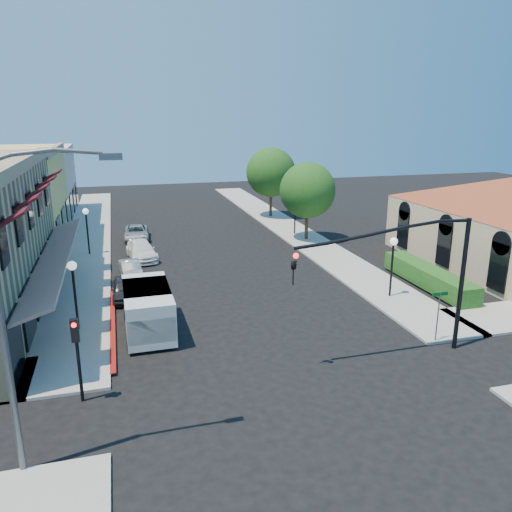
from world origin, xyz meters
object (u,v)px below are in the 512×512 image
object	(u,v)px
street_tree_a	(307,190)
cobra_streetlight	(13,305)
parked_car_b	(131,270)
lamppost_right_far	(295,204)
lamppost_right_near	(393,252)
secondary_signal	(77,345)
lamppost_left_near	(73,278)
lamppost_left_far	(86,220)
street_name_sign	(439,308)
white_van	(148,307)
signal_mast_arm	(421,266)
parked_car_a	(124,289)
parked_car_d	(136,233)
parked_car_c	(141,250)
street_tree_b	(271,172)

from	to	relation	value
street_tree_a	cobra_streetlight	distance (m)	29.99
parked_car_b	lamppost_right_far	bearing A→B (deg)	24.78
lamppost_right_near	secondary_signal	bearing A→B (deg)	-158.22
lamppost_left_near	lamppost_left_far	size ratio (longest dim) A/B	1.00
street_name_sign	white_van	xyz separation A→B (m)	(-12.69, 4.80, -0.41)
signal_mast_arm	lamppost_right_near	bearing A→B (deg)	67.88
street_name_sign	lamppost_right_near	distance (m)	5.98
parked_car_a	parked_car_b	bearing A→B (deg)	82.09
signal_mast_arm	parked_car_a	xyz separation A→B (m)	(-12.06, 10.50, -3.49)
cobra_streetlight	parked_car_d	bearing A→B (deg)	81.30
lamppost_right_far	parked_car_d	distance (m)	13.68
lamppost_left_near	parked_car_c	world-z (taller)	lamppost_left_near
street_tree_b	signal_mast_arm	xyz separation A→B (m)	(-2.94, -30.50, -0.46)
white_van	parked_car_c	xyz separation A→B (m)	(0.39, 13.00, -0.64)
lamppost_left_near	parked_car_a	xyz separation A→B (m)	(2.30, 4.00, -2.14)
lamppost_right_far	white_van	xyz separation A→B (m)	(-13.69, -17.00, -1.45)
lamppost_right_near	cobra_streetlight	bearing A→B (deg)	-150.46
street_name_sign	parked_car_c	bearing A→B (deg)	124.64
white_van	street_tree_b	bearing A→B (deg)	60.76
lamppost_left_near	parked_car_d	xyz separation A→B (m)	(3.64, 18.00, -2.15)
cobra_streetlight	lamppost_left_far	xyz separation A→B (m)	(0.65, 24.00, -2.53)
cobra_streetlight	white_van	world-z (taller)	cobra_streetlight
cobra_streetlight	parked_car_c	distance (m)	22.90
street_tree_a	street_tree_b	world-z (taller)	street_tree_b
parked_car_b	street_tree_b	bearing A→B (deg)	42.80
secondary_signal	cobra_streetlight	xyz separation A→B (m)	(-1.15, -3.41, 2.95)
white_van	parked_car_d	distance (m)	19.01
lamppost_left_near	parked_car_c	size ratio (longest dim) A/B	0.80
street_tree_b	lamppost_left_far	xyz separation A→B (m)	(-17.30, -10.00, -1.81)
signal_mast_arm	secondary_signal	world-z (taller)	signal_mast_arm
street_tree_a	parked_car_a	world-z (taller)	street_tree_a
lamppost_left_far	white_van	xyz separation A→B (m)	(3.31, -15.00, -1.45)
parked_car_d	signal_mast_arm	bearing A→B (deg)	-63.27
signal_mast_arm	parked_car_a	world-z (taller)	signal_mast_arm
street_tree_a	white_van	size ratio (longest dim) A/B	1.29
lamppost_right_far	parked_car_a	distance (m)	19.10
cobra_streetlight	parked_car_d	xyz separation A→B (m)	(4.29, 28.00, -4.68)
lamppost_right_near	signal_mast_arm	bearing A→B (deg)	-112.12
cobra_streetlight	parked_car_b	xyz separation A→B (m)	(3.45, 17.68, -4.71)
signal_mast_arm	parked_car_c	distance (m)	21.63
street_tree_a	secondary_signal	bearing A→B (deg)	-129.21
lamppost_right_near	parked_car_a	size ratio (longest dim) A/B	1.02
street_tree_b	parked_car_b	bearing A→B (deg)	-131.63
secondary_signal	parked_car_b	world-z (taller)	secondary_signal
parked_car_d	street_name_sign	bearing A→B (deg)	-59.44
street_tree_a	street_name_sign	world-z (taller)	street_tree_a
street_tree_a	lamppost_left_far	size ratio (longest dim) A/B	1.82
street_tree_b	lamppost_right_near	size ratio (longest dim) A/B	1.97
cobra_streetlight	parked_car_a	xyz separation A→B (m)	(2.95, 14.00, -4.67)
parked_car_a	lamppost_left_far	bearing A→B (deg)	102.73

